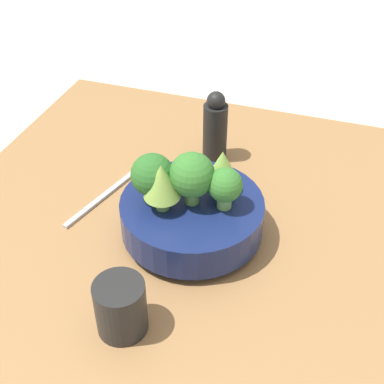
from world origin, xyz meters
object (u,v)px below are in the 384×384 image
at_px(fork, 102,198).
at_px(bowl, 192,216).
at_px(pepper_mill, 215,128).
at_px(cup, 121,307).

bearing_deg(fork, bowl, 78.70).
distance_m(bowl, fork, 0.19).
relative_size(bowl, pepper_mill, 1.61).
distance_m(cup, pepper_mill, 0.44).
relative_size(pepper_mill, fork, 0.78).
bearing_deg(bowl, pepper_mill, -172.86).
height_order(bowl, fork, bowl).
xyz_separation_m(cup, pepper_mill, (-0.44, 0.00, 0.03)).
distance_m(bowl, pepper_mill, 0.23).
bearing_deg(pepper_mill, fork, -38.95).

